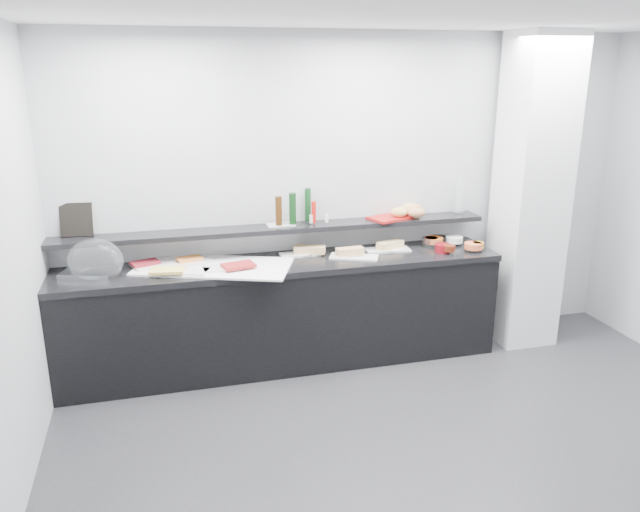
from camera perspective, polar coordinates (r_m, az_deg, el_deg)
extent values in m
plane|color=#2D2D30|center=(4.21, 11.64, -18.46)|extent=(5.00, 5.00, 0.00)
cube|color=#AEB0B5|center=(5.40, 3.14, 5.58)|extent=(5.00, 0.02, 2.70)
plane|color=white|center=(3.46, 14.49, 21.13)|extent=(5.00, 5.00, 0.00)
cube|color=white|center=(5.74, 18.72, 5.38)|extent=(0.50, 0.50, 2.70)
cube|color=black|center=(5.22, -3.37, -5.46)|extent=(3.60, 0.60, 0.85)
cube|color=black|center=(5.07, -3.46, -0.76)|extent=(3.62, 0.62, 0.05)
cube|color=black|center=(5.16, -3.90, 2.51)|extent=(3.60, 0.25, 0.04)
cube|color=#B2B6BA|center=(5.03, -20.31, -1.43)|extent=(0.45, 0.37, 0.04)
ellipsoid|color=silver|center=(4.94, -19.82, -0.41)|extent=(0.47, 0.36, 0.34)
cube|color=white|center=(4.97, -9.69, -0.95)|extent=(1.31, 0.96, 0.01)
cube|color=white|center=(5.09, -14.90, -0.69)|extent=(0.40, 0.33, 0.01)
cube|color=maroon|center=(5.06, -15.70, -0.61)|extent=(0.24, 0.20, 0.02)
cube|color=white|center=(5.06, -11.33, -0.54)|extent=(0.31, 0.26, 0.01)
cube|color=orange|center=(5.09, -11.84, -0.25)|extent=(0.22, 0.17, 0.02)
cube|color=white|center=(4.84, -11.80, -1.36)|extent=(0.32, 0.27, 0.01)
cube|color=#F1D35D|center=(4.84, -13.80, -1.28)|extent=(0.28, 0.20, 0.02)
cube|color=white|center=(4.88, -9.10, -1.07)|extent=(0.27, 0.19, 0.01)
cube|color=maroon|center=(4.86, -7.47, -0.85)|extent=(0.27, 0.20, 0.02)
cube|color=white|center=(5.22, -1.85, 0.17)|extent=(0.34, 0.15, 0.01)
cube|color=#DCB073|center=(5.22, -0.94, 0.62)|extent=(0.28, 0.19, 0.06)
cylinder|color=#A9ABAF|center=(5.12, -1.27, -0.03)|extent=(0.14, 0.10, 0.01)
cube|color=silver|center=(5.15, 3.13, -0.09)|extent=(0.43, 0.32, 0.01)
cube|color=tan|center=(5.17, 2.75, 0.44)|extent=(0.23, 0.10, 0.06)
cylinder|color=#AFB0B6|center=(5.12, 3.23, -0.04)|extent=(0.16, 0.02, 0.01)
cube|color=silver|center=(5.37, 6.19, 0.57)|extent=(0.39, 0.19, 0.01)
cube|color=#E7BC79|center=(5.39, 6.43, 1.04)|extent=(0.26, 0.17, 0.06)
cylinder|color=silver|center=(5.28, 5.83, 0.43)|extent=(0.16, 0.04, 0.01)
cylinder|color=white|center=(5.56, 10.15, 1.28)|extent=(0.19, 0.19, 0.07)
cylinder|color=orange|center=(5.58, 10.40, 1.43)|extent=(0.19, 0.19, 0.05)
cylinder|color=black|center=(5.62, 10.76, 1.42)|extent=(0.16, 0.16, 0.07)
cylinder|color=#4E170B|center=(5.56, 10.14, 1.41)|extent=(0.13, 0.13, 0.05)
cylinder|color=white|center=(5.66, 11.63, 1.46)|extent=(0.20, 0.20, 0.07)
cylinder|color=white|center=(5.63, 12.17, 1.49)|extent=(0.18, 0.18, 0.05)
cylinder|color=maroon|center=(5.39, 11.15, 0.71)|extent=(0.16, 0.16, 0.07)
cylinder|color=#551B0C|center=(5.36, 11.73, 0.71)|extent=(0.10, 0.10, 0.05)
cylinder|color=white|center=(5.49, 13.86, 0.84)|extent=(0.19, 0.19, 0.07)
cylinder|color=#E76538|center=(5.47, 13.84, 0.90)|extent=(0.18, 0.18, 0.05)
cylinder|color=black|center=(5.52, 13.91, 0.92)|extent=(0.13, 0.13, 0.07)
cylinder|color=orange|center=(5.51, 14.27, 0.98)|extent=(0.12, 0.12, 0.05)
cube|color=black|center=(5.18, -21.38, 3.11)|extent=(0.25, 0.10, 0.26)
cube|color=beige|center=(5.18, -21.10, 3.15)|extent=(0.21, 0.08, 0.22)
cube|color=silver|center=(5.18, -3.63, 2.88)|extent=(0.23, 0.15, 0.01)
cylinder|color=black|center=(5.14, -2.52, 4.35)|extent=(0.06, 0.06, 0.26)
cylinder|color=#3E210B|center=(5.12, -3.80, 4.14)|extent=(0.07, 0.07, 0.24)
cylinder|color=#103B18|center=(5.24, -1.11, 4.70)|extent=(0.06, 0.06, 0.28)
cylinder|color=red|center=(5.19, -0.58, 4.03)|extent=(0.05, 0.05, 0.18)
cylinder|color=white|center=(5.22, 0.61, 3.47)|extent=(0.04, 0.04, 0.07)
cylinder|color=silver|center=(5.20, -0.81, 3.41)|extent=(0.04, 0.04, 0.07)
cube|color=#A91512|center=(5.42, 6.38, 3.48)|extent=(0.40, 0.34, 0.02)
ellipsoid|color=tan|center=(5.60, 8.19, 4.38)|extent=(0.15, 0.10, 0.08)
ellipsoid|color=#C6804B|center=(5.56, 8.78, 4.28)|extent=(0.14, 0.12, 0.08)
ellipsoid|color=tan|center=(5.41, 7.22, 3.98)|extent=(0.17, 0.15, 0.08)
ellipsoid|color=#BA7547|center=(5.42, 8.81, 3.93)|extent=(0.17, 0.12, 0.08)
ellipsoid|color=#AE8142|center=(5.50, 7.92, 4.18)|extent=(0.17, 0.13, 0.08)
ellipsoid|color=tan|center=(5.45, 7.39, 4.07)|extent=(0.14, 0.10, 0.08)
cylinder|color=white|center=(5.67, 12.62, 5.24)|extent=(0.11, 0.11, 0.30)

